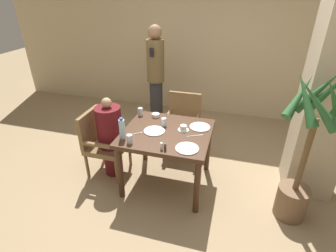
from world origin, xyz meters
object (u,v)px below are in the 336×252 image
(teacup_with_saucer, at_px, (183,128))
(glass_tall_near, at_px, (140,112))
(chair_left_side, at_px, (102,141))
(standing_host, at_px, (156,74))
(water_bottle, at_px, (122,129))
(glass_tall_mid, at_px, (164,122))
(diner_in_left_chair, at_px, (111,137))
(bowl_small, at_px, (156,115))
(plate_main_right, at_px, (187,148))
(chair_far_side, at_px, (182,121))
(plate_dessert_center, at_px, (200,127))
(glass_tall_far, at_px, (130,139))
(potted_palm, at_px, (303,159))
(plate_main_left, at_px, (154,131))

(teacup_with_saucer, distance_m, glass_tall_near, 0.68)
(chair_left_side, height_order, teacup_with_saucer, chair_left_side)
(standing_host, distance_m, glass_tall_near, 1.24)
(water_bottle, bearing_deg, glass_tall_mid, 48.55)
(diner_in_left_chair, xyz_separation_m, standing_host, (0.11, 1.55, 0.37))
(standing_host, relative_size, bowl_small, 17.13)
(plate_main_right, height_order, water_bottle, water_bottle)
(chair_far_side, xyz_separation_m, plate_main_right, (0.31, -1.14, 0.28))
(teacup_with_saucer, bearing_deg, chair_far_side, 103.31)
(chair_far_side, relative_size, glass_tall_mid, 8.58)
(plate_dessert_center, distance_m, water_bottle, 0.94)
(diner_in_left_chair, height_order, plate_main_right, diner_in_left_chair)
(glass_tall_far, bearing_deg, potted_palm, 6.13)
(glass_tall_near, bearing_deg, chair_far_side, 48.05)
(bowl_small, bearing_deg, chair_left_side, -152.15)
(bowl_small, distance_m, glass_tall_far, 0.70)
(potted_palm, relative_size, plate_main_right, 6.65)
(chair_left_side, height_order, diner_in_left_chair, diner_in_left_chair)
(chair_far_side, relative_size, water_bottle, 3.44)
(plate_main_left, bearing_deg, diner_in_left_chair, 176.52)
(chair_left_side, distance_m, chair_far_side, 1.22)
(potted_palm, bearing_deg, glass_tall_far, -173.87)
(standing_host, height_order, potted_palm, standing_host)
(standing_host, height_order, water_bottle, standing_host)
(teacup_with_saucer, height_order, water_bottle, water_bottle)
(chair_far_side, bearing_deg, teacup_with_saucer, -76.69)
(chair_far_side, distance_m, potted_palm, 1.79)
(diner_in_left_chair, relative_size, plate_main_right, 4.38)
(diner_in_left_chair, height_order, glass_tall_far, diner_in_left_chair)
(potted_palm, xyz_separation_m, teacup_with_saucer, (-1.28, 0.25, 0.03))
(plate_main_left, bearing_deg, chair_far_side, 80.75)
(teacup_with_saucer, bearing_deg, water_bottle, -149.34)
(chair_left_side, xyz_separation_m, bowl_small, (0.64, 0.34, 0.30))
(diner_in_left_chair, relative_size, glass_tall_far, 10.72)
(water_bottle, bearing_deg, diner_in_left_chair, 138.59)
(water_bottle, relative_size, glass_tall_far, 2.49)
(potted_palm, bearing_deg, bowl_small, 163.58)
(glass_tall_near, distance_m, glass_tall_far, 0.70)
(chair_far_side, bearing_deg, diner_in_left_chair, -131.83)
(diner_in_left_chair, height_order, bowl_small, diner_in_left_chair)
(chair_far_side, relative_size, potted_palm, 0.53)
(chair_left_side, height_order, chair_far_side, same)
(potted_palm, distance_m, glass_tall_far, 1.78)
(standing_host, xyz_separation_m, plate_dessert_center, (1.00, -1.34, -0.18))
(water_bottle, xyz_separation_m, glass_tall_near, (-0.02, 0.61, -0.07))
(chair_far_side, height_order, glass_tall_mid, chair_far_side)
(diner_in_left_chair, height_order, water_bottle, diner_in_left_chair)
(standing_host, height_order, plate_main_right, standing_host)
(standing_host, relative_size, glass_tall_near, 17.02)
(plate_main_left, xyz_separation_m, plate_dessert_center, (0.50, 0.24, 0.00))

